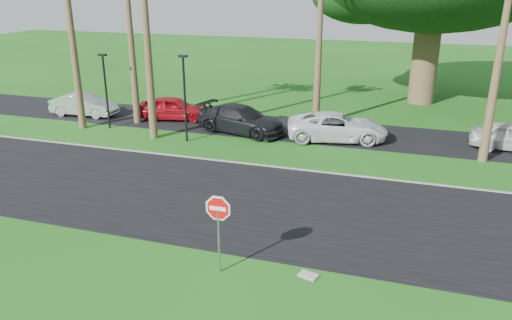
{
  "coord_description": "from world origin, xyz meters",
  "views": [
    {
      "loc": [
        5.49,
        -14.99,
        8.23
      ],
      "look_at": [
        0.04,
        2.0,
        1.8
      ],
      "focal_mm": 35.0,
      "sensor_mm": 36.0,
      "label": 1
    }
  ],
  "objects": [
    {
      "name": "curb",
      "position": [
        0.0,
        6.05,
        0.03
      ],
      "size": [
        120.0,
        0.12,
        0.06
      ],
      "primitive_type": "cube",
      "color": "gray",
      "rests_on": "ground"
    },
    {
      "name": "car_minivan",
      "position": [
        1.74,
        11.18,
        0.75
      ],
      "size": [
        5.77,
        3.53,
        1.49
      ],
      "primitive_type": "imported",
      "rotation": [
        0.0,
        0.0,
        1.78
      ],
      "color": "white",
      "rests_on": "ground"
    },
    {
      "name": "parking_strip",
      "position": [
        0.0,
        12.5,
        0.01
      ],
      "size": [
        120.0,
        5.0,
        0.02
      ],
      "primitive_type": "cube",
      "color": "black",
      "rests_on": "ground"
    },
    {
      "name": "car_dark",
      "position": [
        -3.72,
        10.94,
        0.77
      ],
      "size": [
        5.66,
        3.39,
        1.54
      ],
      "primitive_type": "imported",
      "rotation": [
        0.0,
        0.0,
        1.32
      ],
      "color": "black",
      "rests_on": "ground"
    },
    {
      "name": "streetlight_left",
      "position": [
        -11.5,
        9.5,
        2.5
      ],
      "size": [
        0.45,
        0.25,
        4.34
      ],
      "color": "black",
      "rests_on": "ground"
    },
    {
      "name": "utility_slab",
      "position": [
        3.09,
        -2.42,
        0.03
      ],
      "size": [
        0.63,
        0.5,
        0.06
      ],
      "primitive_type": "cube",
      "rotation": [
        0.0,
        0.0,
        -0.3
      ],
      "color": "#A4A39C",
      "rests_on": "ground"
    },
    {
      "name": "car_silver",
      "position": [
        -14.6,
        11.44,
        0.71
      ],
      "size": [
        4.36,
        1.73,
        1.41
      ],
      "primitive_type": "imported",
      "rotation": [
        0.0,
        0.0,
        1.62
      ],
      "color": "#BBBDC3",
      "rests_on": "ground"
    },
    {
      "name": "car_red",
      "position": [
        -8.69,
        12.33,
        0.73
      ],
      "size": [
        4.54,
        2.64,
        1.45
      ],
      "primitive_type": "imported",
      "rotation": [
        0.0,
        0.0,
        1.8
      ],
      "color": "#AA0E18",
      "rests_on": "ground"
    },
    {
      "name": "ground",
      "position": [
        0.0,
        0.0,
        0.0
      ],
      "size": [
        120.0,
        120.0,
        0.0
      ],
      "primitive_type": "plane",
      "color": "#1C5314",
      "rests_on": "ground"
    },
    {
      "name": "stop_sign_near",
      "position": [
        0.5,
        -3.0,
        1.77
      ],
      "size": [
        1.05,
        0.07,
        2.62
      ],
      "color": "gray",
      "rests_on": "ground"
    },
    {
      "name": "road",
      "position": [
        0.0,
        2.0,
        0.01
      ],
      "size": [
        120.0,
        8.0,
        0.02
      ],
      "primitive_type": "cube",
      "color": "black",
      "rests_on": "ground"
    },
    {
      "name": "streetlight_right",
      "position": [
        -6.0,
        8.5,
        2.65
      ],
      "size": [
        0.45,
        0.25,
        4.64
      ],
      "color": "black",
      "rests_on": "ground"
    }
  ]
}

